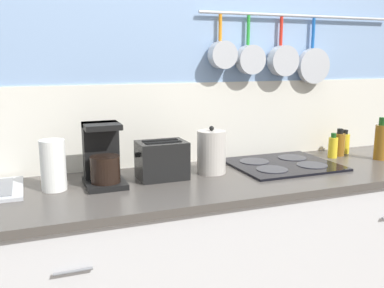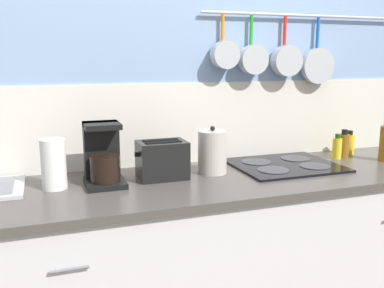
# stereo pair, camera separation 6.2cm
# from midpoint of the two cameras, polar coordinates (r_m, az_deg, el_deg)

# --- Properties ---
(wall_back) EXTENTS (7.20, 0.15, 2.60)m
(wall_back) POSITION_cam_midpoint_polar(r_m,az_deg,el_deg) (2.35, -0.20, 6.86)
(wall_back) COLOR #84A3CC
(wall_back) RESTS_ON ground_plane
(cabinet_base) EXTENTS (3.01, 0.65, 0.86)m
(cabinet_base) POSITION_cam_midpoint_polar(r_m,az_deg,el_deg) (2.24, 3.31, -15.87)
(cabinet_base) COLOR silver
(cabinet_base) RESTS_ON ground_plane
(countertop) EXTENTS (3.05, 0.67, 0.03)m
(countertop) POSITION_cam_midpoint_polar(r_m,az_deg,el_deg) (2.08, 3.45, -4.87)
(countertop) COLOR #4C4742
(countertop) RESTS_ON cabinet_base
(paper_towel_roll) EXTENTS (0.11, 0.11, 0.22)m
(paper_towel_roll) POSITION_cam_midpoint_polar(r_m,az_deg,el_deg) (1.95, -18.89, -2.69)
(paper_towel_roll) COLOR white
(paper_towel_roll) RESTS_ON countertop
(coffee_maker) EXTENTS (0.18, 0.22, 0.28)m
(coffee_maker) POSITION_cam_midpoint_polar(r_m,az_deg,el_deg) (1.98, -12.69, -1.93)
(coffee_maker) COLOR black
(coffee_maker) RESTS_ON countertop
(toaster) EXTENTS (0.24, 0.16, 0.18)m
(toaster) POSITION_cam_midpoint_polar(r_m,az_deg,el_deg) (2.03, -4.92, -2.14)
(toaster) COLOR black
(toaster) RESTS_ON countertop
(kettle) EXTENTS (0.14, 0.14, 0.24)m
(kettle) POSITION_cam_midpoint_polar(r_m,az_deg,el_deg) (2.12, 1.77, -1.05)
(kettle) COLOR beige
(kettle) RESTS_ON countertop
(cooktop) EXTENTS (0.54, 0.46, 0.01)m
(cooktop) POSITION_cam_midpoint_polar(r_m,az_deg,el_deg) (2.33, 11.25, -2.67)
(cooktop) COLOR black
(cooktop) RESTS_ON countertop
(bottle_vinegar) EXTENTS (0.05, 0.05, 0.14)m
(bottle_vinegar) POSITION_cam_midpoint_polar(r_m,az_deg,el_deg) (2.57, 17.62, -0.37)
(bottle_vinegar) COLOR yellow
(bottle_vinegar) RESTS_ON countertop
(bottle_olive_oil) EXTENTS (0.06, 0.06, 0.16)m
(bottle_olive_oil) POSITION_cam_midpoint_polar(r_m,az_deg,el_deg) (2.64, 18.41, 0.03)
(bottle_olive_oil) COLOR #8C5919
(bottle_olive_oil) RESTS_ON countertop
(bottle_hot_sauce) EXTENTS (0.06, 0.06, 0.14)m
(bottle_hot_sauce) POSITION_cam_midpoint_polar(r_m,az_deg,el_deg) (2.72, 19.03, 0.14)
(bottle_hot_sauce) COLOR yellow
(bottle_hot_sauce) RESTS_ON countertop
(bottle_cooking_wine) EXTENTS (0.07, 0.07, 0.24)m
(bottle_cooking_wine) POSITION_cam_midpoint_polar(r_m,az_deg,el_deg) (2.61, 23.26, 0.35)
(bottle_cooking_wine) COLOR #8C5919
(bottle_cooking_wine) RESTS_ON countertop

